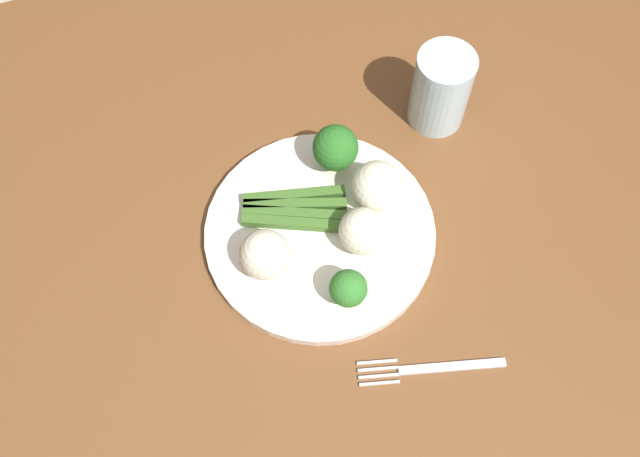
{
  "coord_description": "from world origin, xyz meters",
  "views": [
    {
      "loc": [
        -0.28,
        0.18,
        1.52
      ],
      "look_at": [
        0.08,
        0.05,
        0.77
      ],
      "focal_mm": 39.92,
      "sensor_mm": 36.0,
      "label": 1
    }
  ],
  "objects": [
    {
      "name": "water_glass",
      "position": [
        0.19,
        -0.16,
        0.8
      ],
      "size": [
        0.07,
        0.07,
        0.11
      ],
      "primitive_type": "cylinder",
      "color": "silver",
      "rests_on": "dining_table"
    },
    {
      "name": "broccoli_near_center",
      "position": [
        -0.02,
        0.05,
        0.79
      ],
      "size": [
        0.04,
        0.04,
        0.05
      ],
      "color": "#609E3D",
      "rests_on": "plate"
    },
    {
      "name": "ground_plane",
      "position": [
        0.0,
        0.0,
        -0.01
      ],
      "size": [
        6.0,
        6.0,
        0.02
      ],
      "primitive_type": "cube",
      "color": "#B7A88E"
    },
    {
      "name": "fork",
      "position": [
        -0.12,
        -0.0,
        0.75
      ],
      "size": [
        0.06,
        0.16,
        0.0
      ],
      "rotation": [
        0.0,
        0.0,
        1.29
      ],
      "color": "silver",
      "rests_on": "dining_table"
    },
    {
      "name": "broccoli_back",
      "position": [
        0.15,
        0.0,
        0.8
      ],
      "size": [
        0.06,
        0.06,
        0.07
      ],
      "color": "#568E33",
      "rests_on": "plate"
    },
    {
      "name": "dining_table",
      "position": [
        0.0,
        0.0,
        0.64
      ],
      "size": [
        1.18,
        1.05,
        0.75
      ],
      "color": "brown",
      "rests_on": "ground_plane"
    },
    {
      "name": "cauliflower_mid",
      "position": [
        0.09,
        -0.03,
        0.79
      ],
      "size": [
        0.06,
        0.06,
        0.06
      ],
      "primitive_type": "sphere",
      "color": "silver",
      "rests_on": "plate"
    },
    {
      "name": "cauliflower_right",
      "position": [
        0.04,
        0.01,
        0.79
      ],
      "size": [
        0.06,
        0.06,
        0.06
      ],
      "primitive_type": "sphere",
      "color": "silver",
      "rests_on": "plate"
    },
    {
      "name": "plate",
      "position": [
        0.08,
        0.05,
        0.75
      ],
      "size": [
        0.28,
        0.28,
        0.01
      ],
      "primitive_type": "cylinder",
      "color": "silver",
      "rests_on": "dining_table"
    },
    {
      "name": "asparagus_bundle",
      "position": [
        0.11,
        0.07,
        0.77
      ],
      "size": [
        0.09,
        0.13,
        0.01
      ],
      "rotation": [
        0.0,
        0.0,
        4.32
      ],
      "color": "#3D6626",
      "rests_on": "plate"
    },
    {
      "name": "cauliflower_outer_edge",
      "position": [
        0.06,
        0.12,
        0.79
      ],
      "size": [
        0.06,
        0.06,
        0.06
      ],
      "primitive_type": "sphere",
      "color": "silver",
      "rests_on": "plate"
    }
  ]
}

